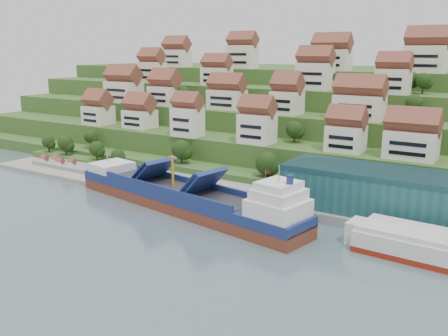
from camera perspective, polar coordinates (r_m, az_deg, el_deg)
The scene contains 11 objects.
ground at distance 126.23m, azimuth -4.74°, elevation -4.59°, with size 300.00×300.00×0.00m, color slate.
quay at distance 128.01m, azimuth 6.54°, elevation -3.86°, with size 180.00×14.00×2.20m, color gray.
pebble_beach at distance 173.79m, azimuth -17.65°, elevation 0.01°, with size 45.00×20.00×1.00m, color gray.
hillside at distance 213.56m, azimuth 12.39°, elevation 5.52°, with size 260.00×128.00×31.00m.
hillside_village at distance 173.31m, azimuth 7.43°, elevation 8.57°, with size 154.84×62.95×29.45m.
hillside_trees at distance 163.74m, azimuth 3.19°, elevation 5.86°, with size 145.17×62.41×31.06m.
warehouse at distance 118.36m, azimuth 21.09°, elevation -3.06°, with size 60.00×15.00×10.00m, color #205457.
flagpole at distance 122.93m, azimuth 4.79°, elevation -1.74°, with size 1.28×0.16×8.00m.
beach_huts at distance 174.20m, azimuth -18.42°, elevation 0.53°, with size 14.40×3.70×2.20m.
cargo_ship at distance 122.99m, azimuth -4.06°, elevation -3.58°, with size 71.77×22.98×15.64m.
second_ship at distance 103.09m, azimuth 23.42°, elevation -8.41°, with size 29.94×12.59×8.51m.
Camera 1 is at (73.44, -94.97, 39.02)m, focal length 40.00 mm.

